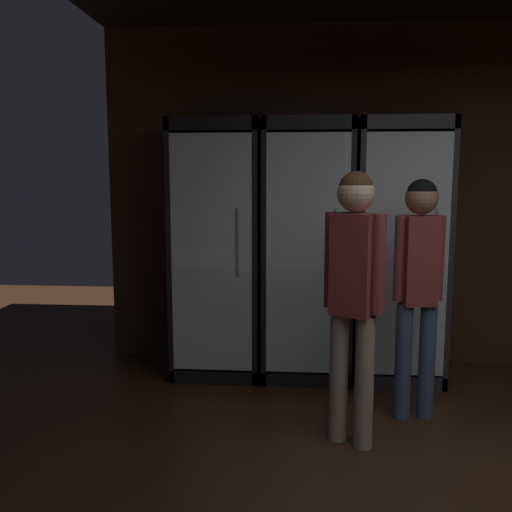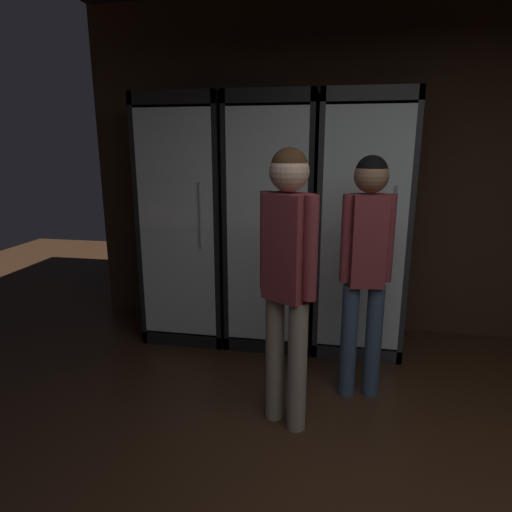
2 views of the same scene
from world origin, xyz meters
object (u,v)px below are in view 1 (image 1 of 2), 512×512
Objects in this scene: cooler_far_left at (219,250)px; cooler_center at (397,252)px; cooler_left at (307,252)px; shopper_far at (354,280)px; shopper_near at (419,274)px.

cooler_far_left is 1.00× the size of cooler_center.
cooler_left is 1.25× the size of shopper_far.
cooler_center is (1.41, -0.00, -0.00)m from cooler_far_left.
cooler_left is at bearing 0.03° from cooler_far_left.
shopper_near is at bearing -90.26° from cooler_center.
shopper_far is (-0.45, -1.24, 0.00)m from cooler_center.
cooler_center is at bearing -0.01° from cooler_far_left.
cooler_center reaches higher than shopper_near.
cooler_far_left is 0.71m from cooler_left.
cooler_left is 1.10m from shopper_near.
cooler_center reaches higher than shopper_far.
cooler_center is at bearing 70.03° from shopper_far.
cooler_center is (0.71, -0.00, 0.01)m from cooler_left.
cooler_far_left is 1.64m from shopper_near.
cooler_center is 0.85m from shopper_near.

